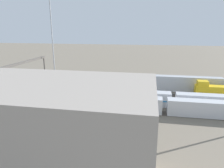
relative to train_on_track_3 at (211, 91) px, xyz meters
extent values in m
plane|color=#756B5B|center=(33.10, 0.00, -2.16)|extent=(400.00, 400.00, 0.00)
cube|color=#3D3833|center=(33.10, -15.00, -2.10)|extent=(140.00, 2.80, 0.12)
cube|color=#4C443D|center=(33.10, -10.00, -2.10)|extent=(140.00, 2.80, 0.12)
cube|color=#4C443D|center=(33.10, -5.00, -2.10)|extent=(140.00, 2.80, 0.12)
cube|color=#3D3833|center=(33.10, 0.00, -2.10)|extent=(140.00, 2.80, 0.12)
cube|color=#4C443D|center=(33.10, 5.00, -2.10)|extent=(140.00, 2.80, 0.12)
cube|color=#4C443D|center=(33.10, 10.00, -2.10)|extent=(140.00, 2.80, 0.12)
cube|color=#4C443D|center=(33.10, 15.00, -2.10)|extent=(140.00, 2.80, 0.12)
cube|color=gold|center=(-0.29, 0.00, -0.24)|extent=(10.00, 3.00, 3.60)
cube|color=gold|center=(2.71, 0.00, 2.26)|extent=(3.00, 2.70, 1.40)
cube|color=silver|center=(-0.18, 10.00, -0.14)|extent=(23.00, 3.00, 3.80)
cube|color=#1E6B9E|center=(-0.18, 10.00, -0.51)|extent=(22.40, 3.06, 0.36)
cube|color=silver|center=(24.02, 10.00, -0.14)|extent=(23.00, 3.00, 3.80)
cube|color=#1E6B9E|center=(24.02, 10.00, -0.24)|extent=(22.40, 3.06, 0.36)
cube|color=silver|center=(48.22, 10.00, -0.14)|extent=(23.00, 3.00, 3.80)
cube|color=#1E6B9E|center=(48.22, 10.00, 0.00)|extent=(22.40, 3.06, 0.36)
cube|color=silver|center=(2.33, 15.00, -0.14)|extent=(23.00, 3.00, 3.80)
cube|color=silver|center=(26.53, 15.00, -0.14)|extent=(23.00, 3.00, 3.80)
cube|color=silver|center=(50.73, 15.00, -0.14)|extent=(23.00, 3.00, 3.80)
cube|color=#B7BABF|center=(7.01, -5.00, 0.46)|extent=(23.00, 3.00, 5.00)
cube|color=#B7BABF|center=(31.21, -5.00, 0.46)|extent=(23.00, 3.00, 5.00)
cube|color=#B7BABF|center=(55.41, -5.00, 0.46)|extent=(23.00, 3.00, 5.00)
cylinder|color=#9EA0A5|center=(58.27, -17.37, 13.84)|extent=(0.44, 0.44, 32.00)
cylinder|color=#4C4742|center=(62.69, -17.10, 1.84)|extent=(0.50, 0.50, 8.00)
cube|color=#4C4742|center=(62.69, 0.00, 6.24)|extent=(0.70, 35.00, 0.80)
camera|label=1|loc=(18.28, 63.86, 18.15)|focal=33.47mm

